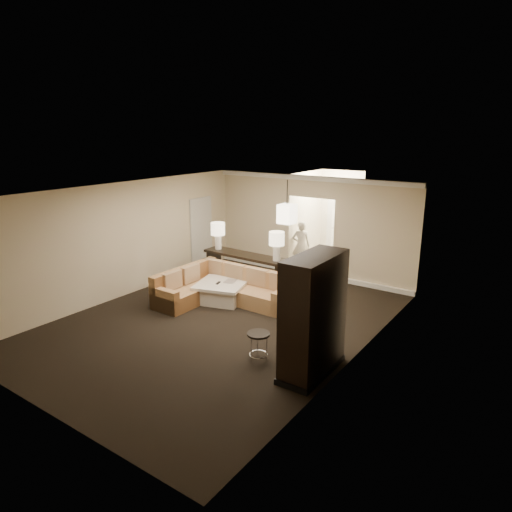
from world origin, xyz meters
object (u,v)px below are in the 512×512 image
Objects in this scene: sectional_sofa at (221,289)px; coffee_table at (221,291)px; armoire at (313,318)px; person at (301,243)px; console_table at (246,269)px; drink_table at (258,340)px.

sectional_sofa reaches higher than coffee_table.
sectional_sofa is 1.93× the size of coffee_table.
armoire is at bearing -26.58° from sectional_sofa.
sectional_sofa is 3.39m from person.
console_table is at bearing 140.73° from armoire.
sectional_sofa is 5.25× the size of drink_table.
drink_table is at bearing -170.84° from armoire.
armoire is (3.37, -1.75, 0.76)m from coffee_table.
coffee_table is (-0.04, 0.04, -0.09)m from sectional_sofa.
armoire is (3.33, -1.70, 0.67)m from sectional_sofa.
console_table is (0.01, 1.00, 0.32)m from coffee_table.
coffee_table is 3.06m from drink_table.
person is at bearing 83.72° from console_table.
person is at bearing 111.56° from drink_table.
sectional_sofa reaches higher than drink_table.
drink_table is 5.61m from person.
coffee_table is 0.58× the size of console_table.
coffee_table is 0.87× the size of person.
drink_table is (2.37, -2.90, -0.19)m from console_table.
armoire is at bearing -37.69° from console_table.
armoire reaches higher than console_table.
console_table is at bearing 89.22° from coffee_table.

